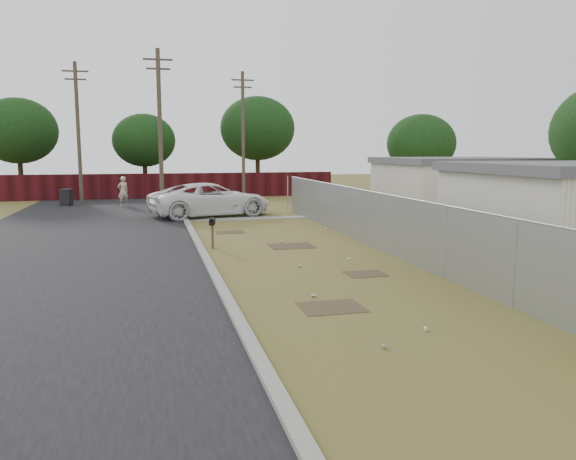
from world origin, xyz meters
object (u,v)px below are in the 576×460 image
object	(u,v)px
pedestrian	(123,191)
mailbox	(212,224)
pickup_truck	(211,200)
trash_bin	(66,197)

from	to	relation	value
pedestrian	mailbox	bearing A→B (deg)	78.97
pickup_truck	trash_bin	world-z (taller)	pickup_truck
mailbox	pickup_truck	xyz separation A→B (m)	(0.99, 9.83, 0.02)
pickup_truck	trash_bin	size ratio (longest dim) A/B	6.04
mailbox	trash_bin	distance (m)	19.01
pedestrian	pickup_truck	bearing A→B (deg)	101.94
trash_bin	mailbox	bearing A→B (deg)	-67.67
pickup_truck	mailbox	bearing A→B (deg)	158.31
trash_bin	pickup_truck	bearing A→B (deg)	-43.34
pickup_truck	pedestrian	size ratio (longest dim) A/B	3.43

